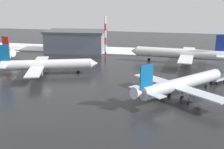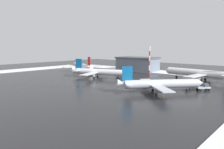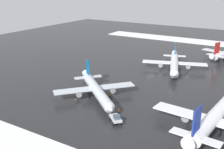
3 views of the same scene
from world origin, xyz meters
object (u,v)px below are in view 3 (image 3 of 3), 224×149
Objects in this scene: pushback_tug at (116,118)px; ground_crew_by_nose_gear at (80,94)px; airplane_distant_tail at (96,89)px; ground_crew_beside_wing at (119,111)px; traffic_cone_mid_line at (76,99)px; airplane_parked_starboard at (215,116)px; airplane_far_rear at (174,64)px; traffic_cone_near_nose at (110,95)px.

pushback_tug is 2.86× the size of ground_crew_by_nose_gear.
ground_crew_beside_wing is (-5.81, -11.16, -2.03)m from airplane_distant_tail.
airplane_parked_starboard is at bearing -84.69° from traffic_cone_mid_line.
airplane_parked_starboard is 24.24m from ground_crew_beside_wing.
airplane_far_rear is 36.19m from traffic_cone_near_nose.
airplane_parked_starboard is 20.53× the size of ground_crew_beside_wing.
airplane_far_rear is 49.60m from pushback_tug.
airplane_far_rear is at bearing 115.86° from airplane_distant_tail.
pushback_tug is 20.24m from ground_crew_by_nose_gear.
ground_crew_beside_wing is (-45.17, -0.65, -2.07)m from airplane_far_rear.
airplane_far_rear is at bearing 91.34° from ground_crew_by_nose_gear.
ground_crew_beside_wing is at bearing -138.76° from traffic_cone_near_nose.
airplane_far_rear is 6.15× the size of pushback_tug.
airplane_parked_starboard is 20.53× the size of ground_crew_by_nose_gear.
airplane_far_rear is 17.57× the size of ground_crew_by_nose_gear.
airplane_parked_starboard reaches higher than pushback_tug.
ground_crew_by_nose_gear is at bearing 96.69° from airplane_parked_starboard.
airplane_far_rear is at bearing -19.31° from traffic_cone_mid_line.
airplane_far_rear is (39.36, -10.52, 0.04)m from airplane_distant_tail.
airplane_parked_starboard is 63.83× the size of traffic_cone_near_nose.
pushback_tug is at bearing 119.35° from airplane_parked_starboard.
airplane_distant_tail reaches higher than traffic_cone_mid_line.
ground_crew_by_nose_gear is 2.87m from traffic_cone_mid_line.
traffic_cone_near_nose is 1.00× the size of traffic_cone_mid_line.
traffic_cone_mid_line is at bearing -156.65° from pushback_tug.
airplane_parked_starboard reaches higher than traffic_cone_near_nose.
traffic_cone_near_nose is (10.01, 8.77, -0.70)m from ground_crew_beside_wing.
traffic_cone_near_nose is at bearing 101.16° from airplane_distant_tail.
traffic_cone_near_nose is 10.95m from traffic_cone_mid_line.
pushback_tug is at bearing -143.70° from traffic_cone_near_nose.
airplane_far_rear is 46.16m from traffic_cone_mid_line.
ground_crew_by_nose_gear is 3.11× the size of traffic_cone_mid_line.
airplane_distant_tail is 6.83m from traffic_cone_mid_line.
traffic_cone_mid_line is (-8.32, 7.11, 0.00)m from traffic_cone_near_nose.
airplane_far_rear is at bearing 36.59° from airplane_parked_starboard.
airplane_far_rear reaches higher than traffic_cone_near_nose.
ground_crew_by_nose_gear is at bearing -104.30° from ground_crew_beside_wing.
airplane_parked_starboard is at bearing 103.49° from ground_crew_beside_wing.
pushback_tug is at bearing 22.83° from ground_crew_beside_wing.
airplane_distant_tail is at bearing 94.58° from airplane_parked_starboard.
traffic_cone_near_nose is (4.66, 32.29, -3.17)m from airplane_parked_starboard.
traffic_cone_near_nose is (5.60, -7.71, -0.70)m from ground_crew_by_nose_gear.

